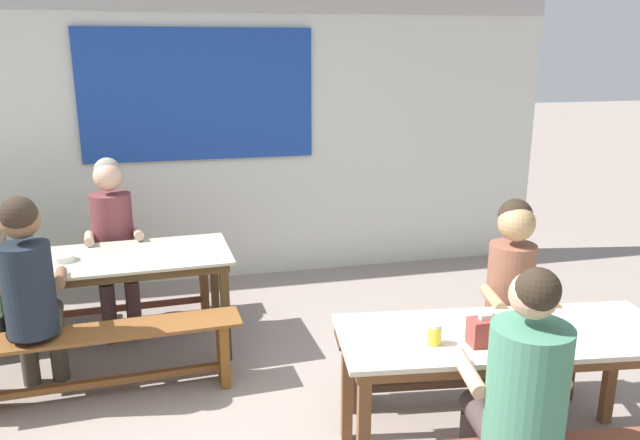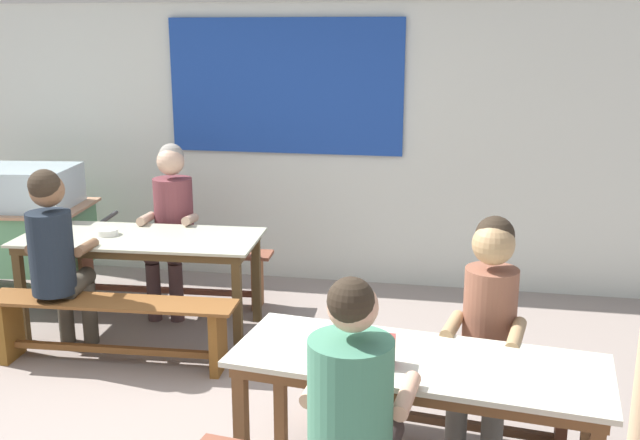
{
  "view_description": "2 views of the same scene",
  "coord_description": "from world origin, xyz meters",
  "px_view_note": "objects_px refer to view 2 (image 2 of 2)",
  "views": [
    {
      "loc": [
        -0.26,
        -3.11,
        2.16
      ],
      "look_at": [
        0.59,
        0.48,
        1.14
      ],
      "focal_mm": 34.76,
      "sensor_mm": 36.0,
      "label": 1
    },
    {
      "loc": [
        1.48,
        -3.63,
        2.21
      ],
      "look_at": [
        0.66,
        0.71,
        1.08
      ],
      "focal_mm": 40.93,
      "sensor_mm": 36.0,
      "label": 2
    }
  ],
  "objects_px": {
    "bench_far_back": "(170,267)",
    "soup_bowl": "(107,232)",
    "bench_near_back": "(434,388)",
    "food_cart": "(7,221)",
    "condiment_jar": "(328,344)",
    "bench_far_front": "(111,323)",
    "person_right_near_table": "(487,323)",
    "tissue_box": "(377,350)",
    "person_near_front": "(354,407)",
    "person_center_facing": "(172,216)",
    "dining_table_near": "(417,374)",
    "person_left_back_turned": "(56,250)",
    "dining_table_far": "(140,246)"
  },
  "relations": [
    {
      "from": "food_cart",
      "to": "person_center_facing",
      "type": "distance_m",
      "value": 1.48
    },
    {
      "from": "person_left_back_turned",
      "to": "person_right_near_table",
      "type": "bearing_deg",
      "value": -13.53
    },
    {
      "from": "bench_far_back",
      "to": "dining_table_near",
      "type": "bearing_deg",
      "value": -46.79
    },
    {
      "from": "dining_table_far",
      "to": "person_left_back_turned",
      "type": "bearing_deg",
      "value": -122.96
    },
    {
      "from": "bench_far_front",
      "to": "food_cart",
      "type": "relative_size",
      "value": 0.99
    },
    {
      "from": "bench_far_back",
      "to": "person_left_back_turned",
      "type": "bearing_deg",
      "value": -105.81
    },
    {
      "from": "bench_far_back",
      "to": "food_cart",
      "type": "height_order",
      "value": "food_cart"
    },
    {
      "from": "dining_table_near",
      "to": "soup_bowl",
      "type": "distance_m",
      "value": 2.95
    },
    {
      "from": "person_left_back_turned",
      "to": "soup_bowl",
      "type": "height_order",
      "value": "person_left_back_turned"
    },
    {
      "from": "person_near_front",
      "to": "tissue_box",
      "type": "xyz_separation_m",
      "value": [
        0.05,
        0.41,
        0.07
      ]
    },
    {
      "from": "bench_far_front",
      "to": "soup_bowl",
      "type": "bearing_deg",
      "value": 115.88
    },
    {
      "from": "food_cart",
      "to": "tissue_box",
      "type": "bearing_deg",
      "value": -34.36
    },
    {
      "from": "person_right_near_table",
      "to": "tissue_box",
      "type": "bearing_deg",
      "value": -130.78
    },
    {
      "from": "bench_near_back",
      "to": "person_right_near_table",
      "type": "xyz_separation_m",
      "value": [
        0.26,
        -0.1,
        0.45
      ]
    },
    {
      "from": "person_center_facing",
      "to": "person_near_front",
      "type": "bearing_deg",
      "value": -55.67
    },
    {
      "from": "bench_near_back",
      "to": "person_right_near_table",
      "type": "distance_m",
      "value": 0.52
    },
    {
      "from": "food_cart",
      "to": "person_right_near_table",
      "type": "bearing_deg",
      "value": -23.99
    },
    {
      "from": "person_left_back_turned",
      "to": "tissue_box",
      "type": "relative_size",
      "value": 8.48
    },
    {
      "from": "person_near_front",
      "to": "person_right_near_table",
      "type": "distance_m",
      "value": 1.14
    },
    {
      "from": "person_left_back_turned",
      "to": "person_right_near_table",
      "type": "relative_size",
      "value": 1.04
    },
    {
      "from": "bench_far_back",
      "to": "person_center_facing",
      "type": "height_order",
      "value": "person_center_facing"
    },
    {
      "from": "person_right_near_table",
      "to": "soup_bowl",
      "type": "bearing_deg",
      "value": 155.93
    },
    {
      "from": "person_near_front",
      "to": "soup_bowl",
      "type": "relative_size",
      "value": 8.45
    },
    {
      "from": "dining_table_far",
      "to": "condiment_jar",
      "type": "height_order",
      "value": "condiment_jar"
    },
    {
      "from": "soup_bowl",
      "to": "bench_far_front",
      "type": "bearing_deg",
      "value": -64.12
    },
    {
      "from": "condiment_jar",
      "to": "person_right_near_table",
      "type": "bearing_deg",
      "value": 35.32
    },
    {
      "from": "person_near_front",
      "to": "person_right_near_table",
      "type": "bearing_deg",
      "value": 61.07
    },
    {
      "from": "person_left_back_turned",
      "to": "tissue_box",
      "type": "height_order",
      "value": "person_left_back_turned"
    },
    {
      "from": "bench_near_back",
      "to": "person_near_front",
      "type": "bearing_deg",
      "value": -105.01
    },
    {
      "from": "food_cart",
      "to": "person_right_near_table",
      "type": "relative_size",
      "value": 1.34
    },
    {
      "from": "person_center_facing",
      "to": "person_right_near_table",
      "type": "distance_m",
      "value": 3.01
    },
    {
      "from": "person_left_back_turned",
      "to": "soup_bowl",
      "type": "distance_m",
      "value": 0.55
    },
    {
      "from": "bench_far_back",
      "to": "food_cart",
      "type": "bearing_deg",
      "value": -176.46
    },
    {
      "from": "bench_far_back",
      "to": "soup_bowl",
      "type": "xyz_separation_m",
      "value": [
        -0.22,
        -0.61,
        0.46
      ]
    },
    {
      "from": "bench_near_back",
      "to": "person_left_back_turned",
      "type": "distance_m",
      "value": 2.69
    },
    {
      "from": "tissue_box",
      "to": "person_right_near_table",
      "type": "bearing_deg",
      "value": 49.22
    },
    {
      "from": "person_right_near_table",
      "to": "tissue_box",
      "type": "xyz_separation_m",
      "value": [
        -0.51,
        -0.59,
        0.07
      ]
    },
    {
      "from": "food_cart",
      "to": "person_center_facing",
      "type": "xyz_separation_m",
      "value": [
        1.48,
        0.02,
        0.11
      ]
    },
    {
      "from": "food_cart",
      "to": "person_near_front",
      "type": "height_order",
      "value": "person_near_front"
    },
    {
      "from": "bench_far_back",
      "to": "soup_bowl",
      "type": "relative_size",
      "value": 11.11
    },
    {
      "from": "person_right_near_table",
      "to": "person_near_front",
      "type": "bearing_deg",
      "value": -118.93
    },
    {
      "from": "dining_table_near",
      "to": "condiment_jar",
      "type": "relative_size",
      "value": 16.63
    },
    {
      "from": "bench_near_back",
      "to": "condiment_jar",
      "type": "xyz_separation_m",
      "value": [
        -0.49,
        -0.63,
        0.5
      ]
    },
    {
      "from": "bench_far_back",
      "to": "condiment_jar",
      "type": "distance_m",
      "value": 2.99
    },
    {
      "from": "tissue_box",
      "to": "soup_bowl",
      "type": "bearing_deg",
      "value": 140.86
    },
    {
      "from": "bench_far_back",
      "to": "condiment_jar",
      "type": "bearing_deg",
      "value": -53.18
    },
    {
      "from": "bench_near_back",
      "to": "food_cart",
      "type": "relative_size",
      "value": 0.92
    },
    {
      "from": "dining_table_far",
      "to": "person_left_back_turned",
      "type": "height_order",
      "value": "person_left_back_turned"
    },
    {
      "from": "food_cart",
      "to": "person_near_front",
      "type": "relative_size",
      "value": 1.32
    },
    {
      "from": "bench_near_back",
      "to": "person_right_near_table",
      "type": "bearing_deg",
      "value": -21.79
    }
  ]
}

